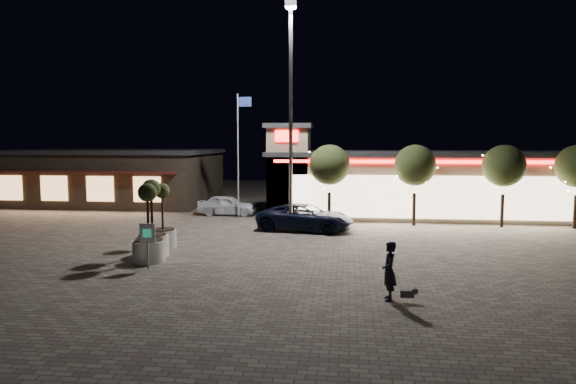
# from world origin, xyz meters

# --- Properties ---
(ground) EXTENTS (90.00, 90.00, 0.00)m
(ground) POSITION_xyz_m (0.00, 0.00, 0.00)
(ground) COLOR #73695D
(ground) RESTS_ON ground
(retail_building) EXTENTS (20.40, 8.40, 6.10)m
(retail_building) POSITION_xyz_m (9.51, 15.82, 2.21)
(retail_building) COLOR tan
(retail_building) RESTS_ON ground
(restaurant_building) EXTENTS (16.40, 11.00, 4.30)m
(restaurant_building) POSITION_xyz_m (-14.00, 19.97, 2.16)
(restaurant_building) COLOR #382D23
(restaurant_building) RESTS_ON ground
(floodlight_pole) EXTENTS (0.60, 0.40, 12.38)m
(floodlight_pole) POSITION_xyz_m (2.00, 8.00, 7.02)
(floodlight_pole) COLOR gray
(floodlight_pole) RESTS_ON ground
(flagpole) EXTENTS (0.95, 0.10, 8.00)m
(flagpole) POSITION_xyz_m (-1.90, 13.00, 4.74)
(flagpole) COLOR white
(flagpole) RESTS_ON ground
(string_tree_a) EXTENTS (2.42, 2.42, 4.79)m
(string_tree_a) POSITION_xyz_m (4.00, 11.00, 3.56)
(string_tree_a) COLOR #332319
(string_tree_a) RESTS_ON ground
(string_tree_b) EXTENTS (2.42, 2.42, 4.79)m
(string_tree_b) POSITION_xyz_m (9.00, 11.00, 3.56)
(string_tree_b) COLOR #332319
(string_tree_b) RESTS_ON ground
(string_tree_c) EXTENTS (2.42, 2.42, 4.79)m
(string_tree_c) POSITION_xyz_m (14.00, 11.00, 3.56)
(string_tree_c) COLOR #332319
(string_tree_c) RESTS_ON ground
(pickup_truck) EXTENTS (5.71, 3.38, 1.49)m
(pickup_truck) POSITION_xyz_m (2.76, 8.56, 0.75)
(pickup_truck) COLOR black
(pickup_truck) RESTS_ON ground
(white_sedan) EXTENTS (3.99, 1.61, 1.36)m
(white_sedan) POSITION_xyz_m (-2.99, 14.00, 0.68)
(white_sedan) COLOR white
(white_sedan) RESTS_ON ground
(pedestrian) EXTENTS (0.49, 0.71, 1.86)m
(pedestrian) POSITION_xyz_m (6.42, -3.76, 0.93)
(pedestrian) COLOR black
(pedestrian) RESTS_ON ground
(dog) EXTENTS (0.55, 0.20, 0.30)m
(dog) POSITION_xyz_m (7.05, -3.89, 0.29)
(dog) COLOR #59514C
(dog) RESTS_ON ground
(planter_left) EXTENTS (1.24, 1.24, 3.04)m
(planter_left) POSITION_xyz_m (-3.51, 3.22, 0.94)
(planter_left) COLOR white
(planter_left) RESTS_ON ground
(planter_mid) EXTENTS (1.33, 1.33, 3.27)m
(planter_mid) POSITION_xyz_m (-3.05, 0.36, 1.01)
(planter_mid) COLOR white
(planter_mid) RESTS_ON ground
(planter_right) EXTENTS (1.36, 1.36, 3.35)m
(planter_right) POSITION_xyz_m (-3.29, 1.39, 1.04)
(planter_right) COLOR white
(planter_right) RESTS_ON ground
(valet_sign) EXTENTS (0.59, 0.16, 1.80)m
(valet_sign) POSITION_xyz_m (-2.62, -0.80, 1.26)
(valet_sign) COLOR gray
(valet_sign) RESTS_ON ground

